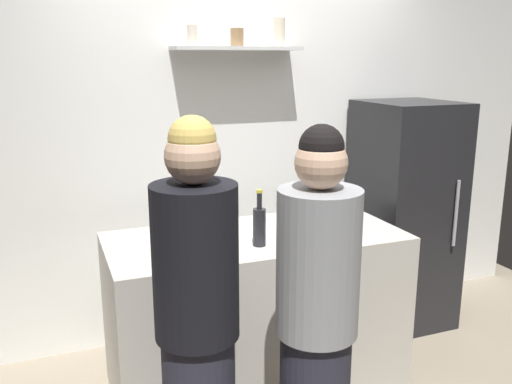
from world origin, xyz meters
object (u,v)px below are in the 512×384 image
(wine_bottle_amber_glass, at_px, (294,227))
(person_grey_hoodie, at_px, (316,324))
(baking_pan, at_px, (325,221))
(water_bottle_plastic, at_px, (216,237))
(wine_bottle_dark_glass, at_px, (259,225))
(utensil_holder, at_px, (219,227))
(refrigerator, at_px, (404,214))
(person_blonde, at_px, (197,326))

(wine_bottle_amber_glass, xyz_separation_m, person_grey_hoodie, (-0.17, -0.59, -0.23))
(baking_pan, bearing_deg, water_bottle_plastic, -158.71)
(wine_bottle_dark_glass, bearing_deg, wine_bottle_amber_glass, -42.49)
(utensil_holder, distance_m, water_bottle_plastic, 0.33)
(wine_bottle_dark_glass, xyz_separation_m, wine_bottle_amber_glass, (0.14, -0.13, 0.01))
(refrigerator, relative_size, person_blonde, 0.95)
(utensil_holder, height_order, person_blonde, person_blonde)
(utensil_holder, distance_m, person_blonde, 0.89)
(refrigerator, bearing_deg, wine_bottle_dark_glass, -157.62)
(wine_bottle_dark_glass, bearing_deg, water_bottle_plastic, -159.75)
(wine_bottle_dark_glass, relative_size, water_bottle_plastic, 1.24)
(water_bottle_plastic, bearing_deg, baking_pan, 21.29)
(baking_pan, height_order, utensil_holder, utensil_holder)
(water_bottle_plastic, distance_m, person_grey_hoodie, 0.70)
(utensil_holder, height_order, wine_bottle_dark_glass, wine_bottle_dark_glass)
(utensil_holder, bearing_deg, wine_bottle_amber_glass, -48.23)
(person_blonde, bearing_deg, wine_bottle_amber_glass, -30.81)
(refrigerator, xyz_separation_m, wine_bottle_amber_glass, (-1.18, -0.67, 0.24))
(baking_pan, bearing_deg, wine_bottle_amber_glass, -137.37)
(person_blonde, bearing_deg, refrigerator, -34.74)
(wine_bottle_amber_glass, bearing_deg, utensil_holder, 131.77)
(utensil_holder, bearing_deg, water_bottle_plastic, -109.98)
(refrigerator, distance_m, wine_bottle_dark_glass, 1.45)
(baking_pan, height_order, wine_bottle_dark_glass, wine_bottle_dark_glass)
(refrigerator, height_order, utensil_holder, refrigerator)
(baking_pan, distance_m, person_blonde, 1.28)
(wine_bottle_dark_glass, relative_size, person_grey_hoodie, 0.19)
(person_grey_hoodie, bearing_deg, wine_bottle_dark_glass, 29.86)
(utensil_holder, relative_size, person_grey_hoodie, 0.14)
(person_grey_hoodie, xyz_separation_m, person_blonde, (-0.48, 0.12, 0.02))
(baking_pan, bearing_deg, person_grey_hoodie, -119.89)
(refrigerator, distance_m, water_bottle_plastic, 1.73)
(water_bottle_plastic, xyz_separation_m, person_blonde, (-0.24, -0.50, -0.19))
(wine_bottle_dark_glass, relative_size, wine_bottle_amber_glass, 0.93)
(utensil_holder, relative_size, person_blonde, 0.14)
(wine_bottle_dark_glass, height_order, person_blonde, person_blonde)
(wine_bottle_amber_glass, bearing_deg, person_grey_hoodie, -106.15)
(wine_bottle_amber_glass, bearing_deg, person_blonde, -144.09)
(utensil_holder, xyz_separation_m, person_blonde, (-0.35, -0.80, -0.14))
(wine_bottle_dark_glass, bearing_deg, person_blonde, -130.29)
(water_bottle_plastic, bearing_deg, utensil_holder, 70.02)
(person_grey_hoodie, bearing_deg, person_blonde, 108.08)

